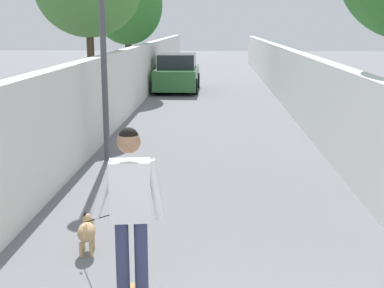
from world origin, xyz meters
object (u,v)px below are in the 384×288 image
object	(u,v)px
person_skateboarder	(130,203)
dog	(87,231)
lamp_post	(102,21)
tree_left_mid	(127,5)
car_near	(177,74)

from	to	relation	value
person_skateboarder	dog	bearing A→B (deg)	30.12
lamp_post	dog	bearing A→B (deg)	-171.53
lamp_post	dog	distance (m)	5.18
person_skateboarder	dog	world-z (taller)	person_skateboarder
lamp_post	person_skateboarder	xyz separation A→B (m)	(-5.80, -1.44, -1.69)
tree_left_mid	dog	xyz separation A→B (m)	(-15.57, -2.01, -3.23)
lamp_post	dog	xyz separation A→B (m)	(-4.47, -0.67, -2.53)
lamp_post	person_skateboarder	world-z (taller)	lamp_post
dog	car_near	size ratio (longest dim) A/B	0.41
lamp_post	person_skateboarder	distance (m)	6.22
person_skateboarder	dog	xyz separation A→B (m)	(1.33, 0.77, -0.84)
dog	person_skateboarder	bearing A→B (deg)	-149.88
tree_left_mid	car_near	bearing A→B (deg)	-70.67
tree_left_mid	person_skateboarder	size ratio (longest dim) A/B	2.92
dog	lamp_post	bearing A→B (deg)	8.47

